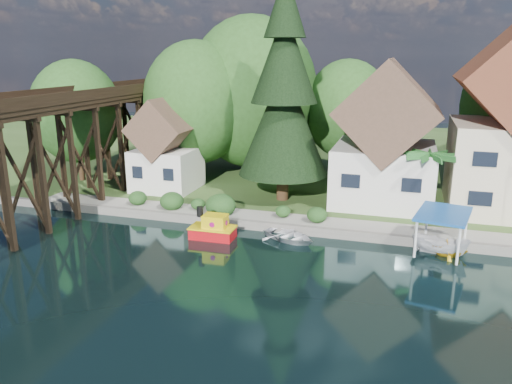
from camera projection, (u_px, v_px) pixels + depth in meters
ground at (231, 280)px, 27.02m from camera, size 140.00×140.00×0.00m
bank at (329, 156)px, 58.29m from camera, size 140.00×52.00×0.50m
seawall at (328, 233)px, 33.19m from camera, size 60.00×0.40×0.62m
promenade at (361, 226)px, 33.77m from camera, size 50.00×2.60×0.06m
trestle_bridge at (39, 150)px, 34.83m from camera, size 4.12×44.18×9.30m
house_left at (386, 143)px, 38.42m from camera, size 7.64×8.64×11.02m
shed at (166, 151)px, 42.43m from camera, size 5.09×5.40×7.85m
bg_trees at (321, 106)px, 44.37m from camera, size 49.90×13.30×10.57m
shrubs at (214, 203)px, 36.51m from camera, size 15.76×2.47×1.70m
conifer at (284, 95)px, 37.96m from camera, size 6.99×6.99×17.22m
palm_tree at (430, 158)px, 34.30m from camera, size 4.18×4.18×5.03m
tugboat at (213, 229)px, 32.92m from camera, size 3.01×1.68×2.16m
boat_white_a at (289, 235)px, 32.66m from camera, size 4.45×3.94×0.76m
boat_canopy at (441, 237)px, 30.12m from camera, size 3.62×4.65×2.68m
boat_yellow at (449, 247)px, 30.05m from camera, size 2.36×2.09×1.16m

